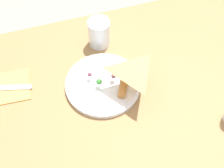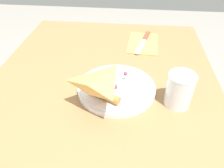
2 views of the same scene
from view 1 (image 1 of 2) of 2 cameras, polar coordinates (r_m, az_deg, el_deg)
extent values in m
plane|color=gray|center=(1.56, 3.61, -16.23)|extent=(6.00, 6.00, 0.00)
cube|color=olive|center=(0.89, 6.12, -1.41)|extent=(1.23, 0.74, 0.03)
cube|color=#4C3823|center=(1.57, 20.32, 5.91)|extent=(0.06, 0.06, 0.73)
cylinder|color=white|center=(0.87, -1.83, -0.01)|extent=(0.23, 0.23, 0.02)
torus|color=white|center=(0.86, -1.84, 0.35)|extent=(0.22, 0.22, 0.01)
pyramid|color=#DBA351|center=(0.85, -1.98, 0.69)|extent=(0.16, 0.15, 0.02)
cylinder|color=#B77A3D|center=(0.85, 2.40, 0.13)|extent=(0.07, 0.10, 0.02)
sphere|color=#388433|center=(0.83, -2.64, 0.46)|extent=(0.02, 0.02, 0.02)
sphere|color=#7A4256|center=(0.85, 0.31, 1.67)|extent=(0.02, 0.02, 0.02)
sphere|color=#7A4256|center=(0.85, -4.54, 1.96)|extent=(0.01, 0.01, 0.01)
cylinder|color=white|center=(0.95, -2.62, 10.31)|extent=(0.07, 0.07, 0.10)
cylinder|color=#B27F42|center=(0.96, -2.58, 9.64)|extent=(0.06, 0.06, 0.07)
torus|color=white|center=(0.92, -2.73, 12.36)|extent=(0.07, 0.07, 0.00)
cube|color=silver|center=(0.92, -19.82, -0.71)|extent=(0.12, 0.05, 0.00)
ellipsoid|color=silver|center=(0.90, -16.52, -0.56)|extent=(0.02, 0.02, 0.00)
camera|label=2|loc=(0.86, 35.27, 26.91)|focal=35.00mm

